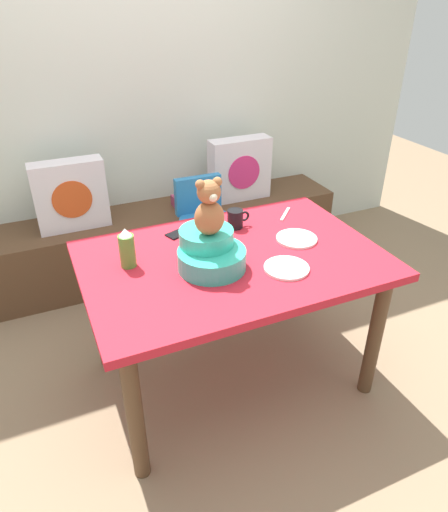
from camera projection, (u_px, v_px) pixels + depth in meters
ground_plane at (231, 375)px, 2.50m from camera, size 8.00×8.00×0.00m
back_wall at (138, 77)px, 3.01m from camera, size 4.40×0.10×2.60m
window_bench at (162, 240)px, 3.34m from camera, size 2.60×0.44×0.46m
pillow_floral_left at (71, 195)px, 2.90m from camera, size 0.44×0.15×0.44m
pillow_floral_right at (240, 169)px, 3.30m from camera, size 0.44×0.15×0.44m
book_stack at (187, 201)px, 3.27m from camera, size 0.20×0.14×0.08m
dining_table at (233, 275)px, 2.18m from camera, size 1.36×0.92×0.74m
highchair at (206, 224)px, 2.91m from camera, size 0.34×0.45×0.79m
infant_seat_teal at (210, 252)px, 2.02m from camera, size 0.30×0.33×0.16m
teddy_bear at (209, 209)px, 1.92m from camera, size 0.13×0.12×0.25m
ketchup_bottle at (127, 249)px, 2.02m from camera, size 0.07×0.07×0.18m
coffee_mug at (236, 219)px, 2.36m from camera, size 0.12×0.08×0.09m
dinner_plate_near at (287, 268)px, 2.03m from camera, size 0.20×0.20×0.01m
dinner_plate_far at (297, 239)px, 2.27m from camera, size 0.20×0.20×0.01m
cell_phone at (180, 233)px, 2.32m from camera, size 0.16×0.12×0.01m
table_fork at (285, 214)px, 2.52m from camera, size 0.13×0.13×0.01m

